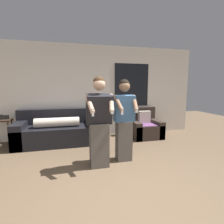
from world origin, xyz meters
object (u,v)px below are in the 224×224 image
person_left (99,123)px  couch (58,131)px  side_table (1,124)px  person_right (124,120)px  armchair (144,127)px

person_left → couch: bearing=116.6°
couch → person_left: (0.82, -1.64, 0.52)m
couch → side_table: 1.46m
side_table → person_right: bearing=-31.8°
armchair → person_right: size_ratio=0.53×
person_right → side_table: bearing=148.2°
armchair → person_left: (-1.66, -1.65, 0.55)m
armchair → person_right: 1.92m
couch → person_right: 2.06m
side_table → person_right: size_ratio=0.49×
couch → person_right: (1.36, -1.46, 0.52)m
side_table → person_right: person_right is taller
person_right → person_left: bearing=-161.1°
side_table → couch: bearing=-10.6°
side_table → person_left: 2.96m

